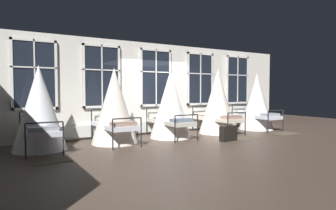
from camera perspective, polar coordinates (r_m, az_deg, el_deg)
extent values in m
plane|color=#4C3D33|center=(9.13, 1.17, -6.47)|extent=(21.27, 21.27, 0.00)
cube|color=silver|center=(10.11, -2.67, 3.23)|extent=(11.64, 0.10, 3.09)
cube|color=black|center=(8.85, -24.67, 5.44)|extent=(1.19, 0.02, 1.95)
cube|color=silver|center=(8.86, -24.54, -0.65)|extent=(1.19, 0.06, 0.07)
cube|color=silver|center=(8.95, -24.79, 11.46)|extent=(1.19, 0.06, 0.07)
cube|color=silver|center=(8.81, -28.30, 5.37)|extent=(0.07, 0.06, 1.95)
cube|color=silver|center=(8.93, -21.08, 5.48)|extent=(0.07, 0.06, 1.95)
cube|color=silver|center=(8.85, -24.67, 5.44)|extent=(0.04, 0.06, 1.95)
cube|color=silver|center=(8.87, -24.69, 6.70)|extent=(1.19, 0.06, 0.04)
cube|color=black|center=(9.26, -12.82, 5.50)|extent=(1.19, 0.02, 1.95)
cube|color=silver|center=(9.26, -12.76, -0.32)|extent=(1.19, 0.06, 0.07)
cube|color=silver|center=(9.35, -12.89, 11.26)|extent=(1.19, 0.06, 0.07)
cube|color=silver|center=(9.10, -16.19, 5.50)|extent=(0.07, 0.06, 1.95)
cube|color=silver|center=(9.45, -9.58, 5.47)|extent=(0.07, 0.06, 1.95)
cube|color=silver|center=(9.26, -12.82, 5.50)|extent=(0.04, 0.06, 1.95)
cube|color=silver|center=(9.27, -12.84, 6.70)|extent=(1.19, 0.06, 0.04)
cube|color=black|center=(10.02, -2.38, 5.35)|extent=(1.19, 0.02, 1.95)
cube|color=silver|center=(10.02, -2.37, -0.03)|extent=(1.19, 0.06, 0.07)
cube|color=silver|center=(10.11, -2.39, 10.69)|extent=(1.19, 0.06, 0.07)
cube|color=silver|center=(9.77, -5.27, 5.41)|extent=(0.07, 0.06, 1.95)
cube|color=silver|center=(10.30, 0.37, 5.28)|extent=(0.07, 0.06, 1.95)
cube|color=silver|center=(10.02, -2.38, 5.35)|extent=(0.04, 0.06, 1.95)
cube|color=silver|center=(10.03, -2.38, 6.47)|extent=(1.19, 0.06, 0.04)
cube|color=black|center=(11.06, 6.35, 5.10)|extent=(1.19, 0.02, 1.95)
cube|color=silver|center=(11.06, 6.33, 0.22)|extent=(1.19, 0.06, 0.07)
cube|color=silver|center=(11.14, 6.38, 9.94)|extent=(1.19, 0.06, 0.07)
cube|color=silver|center=(10.73, 3.96, 5.18)|extent=(0.07, 0.06, 1.95)
cube|color=silver|center=(11.41, 8.60, 5.01)|extent=(0.07, 0.06, 1.95)
cube|color=silver|center=(11.06, 6.35, 5.10)|extent=(0.04, 0.06, 1.95)
cube|color=silver|center=(11.07, 6.36, 6.11)|extent=(1.19, 0.06, 0.04)
cube|color=black|center=(12.31, 13.44, 4.80)|extent=(1.19, 0.02, 1.95)
cube|color=silver|center=(12.31, 13.39, 0.42)|extent=(1.19, 0.06, 0.07)
cube|color=silver|center=(12.38, 13.49, 9.16)|extent=(1.19, 0.06, 0.07)
cube|color=silver|center=(11.92, 11.51, 4.89)|extent=(0.07, 0.06, 1.95)
cube|color=silver|center=(12.71, 15.25, 4.72)|extent=(0.07, 0.06, 1.95)
cube|color=silver|center=(12.31, 13.44, 4.80)|extent=(0.04, 0.06, 1.95)
cube|color=silver|center=(12.32, 13.45, 5.71)|extent=(1.19, 0.06, 0.04)
cube|color=silver|center=(10.07, -2.30, -4.16)|extent=(8.22, 0.10, 0.36)
cylinder|color=black|center=(8.76, -26.99, -4.18)|extent=(0.04, 0.04, 0.90)
cylinder|color=black|center=(8.84, -21.97, -4.02)|extent=(0.04, 0.04, 0.90)
cylinder|color=black|center=(6.96, -26.14, -6.45)|extent=(0.04, 0.04, 0.77)
cylinder|color=black|center=(7.05, -19.82, -6.21)|extent=(0.04, 0.04, 0.77)
cylinder|color=black|center=(7.86, -26.62, -5.08)|extent=(0.06, 1.84, 0.03)
cylinder|color=black|center=(7.94, -21.02, -4.89)|extent=(0.06, 1.84, 0.03)
cylinder|color=black|center=(8.75, -24.53, -1.17)|extent=(0.77, 0.04, 0.03)
cylinder|color=black|center=(6.94, -23.02, -3.18)|extent=(0.77, 0.04, 0.03)
cube|color=silver|center=(7.88, -23.81, -4.56)|extent=(0.82, 1.87, 0.12)
ellipsoid|color=beige|center=(8.54, -24.33, -3.14)|extent=(0.60, 0.41, 0.14)
cube|color=#8C939E|center=(7.22, -23.25, -4.33)|extent=(0.65, 0.37, 0.10)
cone|color=white|center=(7.83, -23.89, -0.49)|extent=(1.29, 1.29, 2.11)
cylinder|color=black|center=(9.08, -14.73, -3.73)|extent=(0.04, 0.04, 0.90)
cylinder|color=black|center=(9.32, -10.14, -3.52)|extent=(0.04, 0.04, 0.90)
cylinder|color=black|center=(7.35, -10.78, -5.73)|extent=(0.04, 0.04, 0.77)
cylinder|color=black|center=(7.64, -5.29, -5.36)|extent=(0.04, 0.04, 0.77)
cylinder|color=black|center=(8.20, -12.96, -4.53)|extent=(0.04, 1.84, 0.03)
cylinder|color=black|center=(8.47, -7.96, -4.26)|extent=(0.04, 1.84, 0.03)
cylinder|color=black|center=(9.15, -12.43, -0.82)|extent=(0.77, 0.04, 0.03)
cylinder|color=black|center=(7.44, -8.00, -2.60)|extent=(0.77, 0.04, 0.03)
cube|color=silver|center=(8.32, -10.43, -3.99)|extent=(0.81, 1.86, 0.12)
ellipsoid|color=#B7B2A3|center=(8.94, -11.94, -2.69)|extent=(0.60, 0.40, 0.14)
cube|color=gray|center=(7.70, -8.74, -3.70)|extent=(0.64, 0.36, 0.10)
cone|color=silver|center=(8.27, -10.46, -0.11)|extent=(1.29, 1.29, 2.11)
cylinder|color=black|center=(9.79, -4.19, -3.18)|extent=(0.04, 0.04, 0.90)
cylinder|color=black|center=(10.15, -0.24, -2.96)|extent=(0.04, 0.04, 0.90)
cylinder|color=black|center=(8.19, 1.37, -4.80)|extent=(0.04, 0.04, 0.77)
cylinder|color=black|center=(8.61, 5.80, -4.44)|extent=(0.04, 0.04, 0.77)
cylinder|color=black|center=(8.98, -1.66, -3.83)|extent=(0.07, 1.84, 0.03)
cylinder|color=black|center=(9.36, 2.53, -3.56)|extent=(0.07, 1.84, 0.03)
cylinder|color=black|center=(9.93, -2.19, -0.48)|extent=(0.77, 0.05, 0.03)
cylinder|color=black|center=(8.35, 3.65, -1.99)|extent=(0.77, 0.05, 0.03)
cube|color=#B7B2A3|center=(9.16, 0.48, -3.32)|extent=(0.84, 1.87, 0.12)
ellipsoid|color=beige|center=(9.74, -1.53, -2.19)|extent=(0.61, 0.41, 0.14)
cube|color=slate|center=(8.59, 2.69, -3.00)|extent=(0.65, 0.37, 0.10)
cone|color=white|center=(9.12, 0.48, 0.20)|extent=(1.29, 1.29, 2.11)
cylinder|color=black|center=(10.73, 4.86, -2.66)|extent=(0.04, 0.04, 0.90)
cylinder|color=black|center=(11.21, 8.03, -2.44)|extent=(0.04, 0.04, 0.90)
cylinder|color=black|center=(9.34, 11.63, -3.92)|extent=(0.04, 0.04, 0.77)
cylinder|color=black|center=(9.89, 14.89, -3.58)|extent=(0.04, 0.04, 0.77)
cylinder|color=black|center=(10.02, 8.01, -3.17)|extent=(0.06, 1.84, 0.03)
cylinder|color=black|center=(10.53, 11.25, -2.90)|extent=(0.06, 1.84, 0.03)
cylinder|color=black|center=(10.94, 6.50, -0.19)|extent=(0.77, 0.04, 0.03)
cylinder|color=black|center=(9.58, 13.33, -1.45)|extent=(0.77, 0.04, 0.03)
cube|color=beige|center=(10.26, 9.67, -2.70)|extent=(0.82, 1.87, 0.12)
ellipsoid|color=#B7B2A3|center=(10.77, 7.28, -1.73)|extent=(0.60, 0.41, 0.14)
cube|color=gray|center=(9.77, 12.24, -2.35)|extent=(0.65, 0.37, 0.10)
cone|color=silver|center=(10.22, 9.70, 0.74)|extent=(1.29, 1.29, 2.22)
cylinder|color=black|center=(12.03, 12.44, -2.12)|extent=(0.04, 0.04, 0.90)
cylinder|color=black|center=(12.56, 15.07, -1.95)|extent=(0.04, 0.04, 0.90)
cylinder|color=black|center=(10.75, 19.02, -3.14)|extent=(0.04, 0.04, 0.77)
cylinder|color=black|center=(11.34, 21.61, -2.88)|extent=(0.04, 0.04, 0.77)
cylinder|color=black|center=(11.37, 15.55, -2.54)|extent=(0.08, 1.84, 0.03)
cylinder|color=black|center=(11.93, 18.17, -2.33)|extent=(0.08, 1.84, 0.03)
cylinder|color=black|center=(12.26, 13.81, 0.07)|extent=(0.77, 0.05, 0.03)
cylinder|color=black|center=(11.01, 20.39, -1.01)|extent=(0.77, 0.05, 0.03)
cube|color=silver|center=(11.64, 16.90, -2.14)|extent=(0.84, 1.88, 0.12)
ellipsoid|color=silver|center=(12.10, 14.57, -1.30)|extent=(0.61, 0.41, 0.14)
cube|color=#8C939E|center=(11.19, 19.35, -1.80)|extent=(0.65, 0.38, 0.10)
cone|color=white|center=(11.60, 16.94, 0.68)|extent=(1.29, 1.29, 2.13)
cube|color=brown|center=(6.67, -22.05, -10.09)|extent=(0.81, 0.57, 0.01)
cube|color=brown|center=(9.40, 15.09, -6.26)|extent=(0.81, 0.57, 0.01)
cube|color=brown|center=(10.84, 22.11, -5.17)|extent=(0.80, 0.57, 0.01)
cube|color=black|center=(8.73, 11.74, -5.49)|extent=(0.57, 0.24, 0.44)
cube|color=tan|center=(8.81, 11.23, -5.41)|extent=(0.50, 0.05, 0.03)
torus|color=black|center=(8.70, 11.75, -3.95)|extent=(0.15, 0.15, 0.02)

